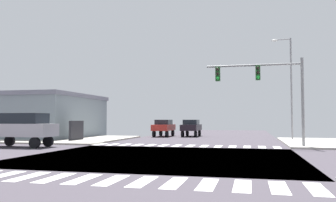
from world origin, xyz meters
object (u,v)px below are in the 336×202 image
at_px(traffic_signal_mast, 263,82).
at_px(street_lamp, 289,80).
at_px(suv_middle_2, 22,127).
at_px(bank_building, 30,116).
at_px(sedan_queued_4, 164,127).
at_px(sedan_farside_2, 191,126).

distance_m(traffic_signal_mast, street_lamp, 9.14).
relative_size(street_lamp, suv_middle_2, 2.05).
distance_m(bank_building, suv_middle_2, 13.09).
bearing_deg(traffic_signal_mast, sedan_queued_4, 128.49).
bearing_deg(bank_building, sedan_farside_2, 22.40).
distance_m(sedan_farside_2, sedan_queued_4, 3.11).
height_order(street_lamp, sedan_farside_2, street_lamp).
bearing_deg(suv_middle_2, street_lamp, 123.24).
distance_m(bank_building, sedan_farside_2, 17.39).
xyz_separation_m(street_lamp, suv_middle_2, (-18.92, -12.40, -4.15)).
bearing_deg(sedan_farside_2, traffic_signal_mast, 118.00).
xyz_separation_m(street_lamp, sedan_farside_2, (-9.99, 5.17, -4.42)).
xyz_separation_m(traffic_signal_mast, street_lamp, (2.62, 8.69, 1.03)).
bearing_deg(suv_middle_2, bank_building, -147.04).
height_order(bank_building, sedan_queued_4, bank_building).
bearing_deg(sedan_farside_2, bank_building, 22.40).
relative_size(sedan_queued_4, suv_middle_2, 0.93).
bearing_deg(suv_middle_2, sedan_queued_4, 160.49).
distance_m(traffic_signal_mast, sedan_queued_4, 17.01).
bearing_deg(bank_building, sedan_queued_4, 23.94).
distance_m(traffic_signal_mast, suv_middle_2, 17.01).
xyz_separation_m(traffic_signal_mast, suv_middle_2, (-16.31, -3.71, -3.12)).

